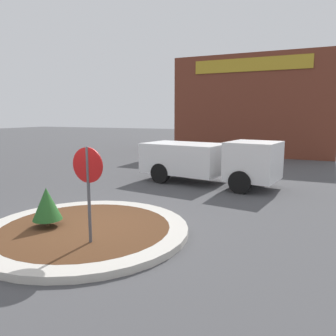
% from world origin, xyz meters
% --- Properties ---
extents(ground_plane, '(120.00, 120.00, 0.00)m').
position_xyz_m(ground_plane, '(0.00, 0.00, 0.00)').
color(ground_plane, '#474749').
extents(traffic_island, '(5.17, 5.17, 0.17)m').
position_xyz_m(traffic_island, '(0.00, 0.00, 0.08)').
color(traffic_island, '#BCB7AD').
rests_on(traffic_island, ground_plane).
extents(stop_sign, '(0.77, 0.07, 2.30)m').
position_xyz_m(stop_sign, '(0.73, -0.76, 1.60)').
color(stop_sign, '#4C4C51').
rests_on(stop_sign, ground_plane).
extents(island_shrub, '(0.73, 0.73, 0.99)m').
position_xyz_m(island_shrub, '(-0.91, -0.33, 0.75)').
color(island_shrub, brown).
rests_on(island_shrub, traffic_island).
extents(utility_truck, '(6.10, 2.93, 1.91)m').
position_xyz_m(utility_truck, '(1.05, 7.06, 1.06)').
color(utility_truck, white).
rests_on(utility_truck, ground_plane).
extents(storefront_building, '(11.28, 6.07, 7.18)m').
position_xyz_m(storefront_building, '(0.94, 20.11, 3.59)').
color(storefront_building, brown).
rests_on(storefront_building, ground_plane).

